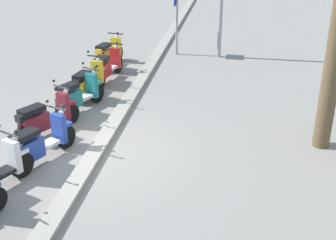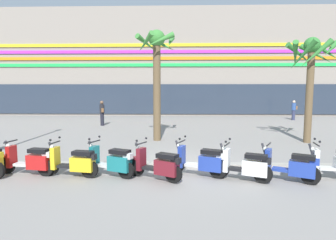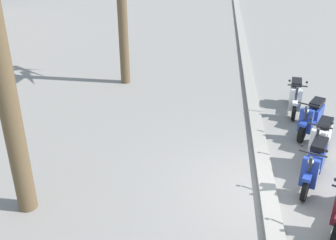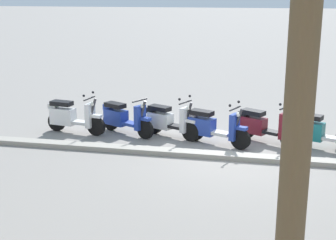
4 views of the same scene
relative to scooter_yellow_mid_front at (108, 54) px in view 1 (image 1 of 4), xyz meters
The scene contains 9 objects.
ground_plane 5.99m from the scooter_yellow_mid_front, 11.61° to the left, with size 200.00×200.00×0.00m, color gray.
curb_strip 6.03m from the scooter_yellow_mid_front, 13.45° to the left, with size 60.00×0.36×0.12m, color gray.
scooter_yellow_mid_front is the anchor object (origin of this frame).
scooter_red_second_in_line 1.33m from the scooter_yellow_mid_front, 13.73° to the left, with size 1.86×0.66×1.04m.
scooter_yellow_lead_nearest 2.70m from the scooter_yellow_mid_front, ahead, with size 1.80×0.64×1.17m.
scooter_teal_mid_centre 3.82m from the scooter_yellow_mid_front, ahead, with size 1.73×0.89×1.17m.
scooter_maroon_last_in_row 5.23m from the scooter_yellow_mid_front, ahead, with size 1.63×0.98×1.17m.
scooter_blue_gap_after_mid 6.51m from the scooter_yellow_mid_front, ahead, with size 1.75×0.89×1.17m.
crossing_sign 3.00m from the scooter_yellow_mid_front, 133.16° to the left, with size 0.60×0.12×2.40m.
Camera 1 is at (8.40, 3.10, 4.80)m, focal length 48.22 mm.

